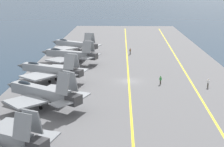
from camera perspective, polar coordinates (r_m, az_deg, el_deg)
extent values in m
plane|color=#23384C|center=(69.21, 2.79, -1.60)|extent=(2000.00, 2000.00, 0.00)
cube|color=slate|center=(69.16, 2.80, -1.44)|extent=(191.82, 45.25, 0.40)
cube|color=yellow|center=(70.47, 12.97, -1.32)|extent=(172.57, 5.52, 0.01)
cube|color=yellow|center=(69.10, 2.80, -1.28)|extent=(172.64, 0.36, 0.01)
cube|color=#38383A|center=(37.09, -12.23, -11.63)|extent=(2.37, 2.39, 1.31)
cube|color=gray|center=(43.38, -16.02, -8.64)|extent=(5.94, 5.72, 0.28)
cube|color=gray|center=(36.36, -14.72, -8.56)|extent=(1.68, 2.29, 2.78)
cube|color=gray|center=(37.49, -13.10, -7.74)|extent=(1.68, 2.29, 2.78)
cube|color=gray|center=(38.87, -10.75, -10.28)|extent=(3.25, 2.77, 0.20)
cylinder|color=#B2B2B7|center=(41.91, -17.22, -11.38)|extent=(0.16, 0.16, 1.87)
cube|color=gray|center=(55.47, -11.87, -3.01)|extent=(7.60, 10.74, 1.70)
cone|color=#5B5E60|center=(60.30, -16.39, -1.88)|extent=(2.54, 2.72, 1.62)
cube|color=#38383A|center=(50.97, -6.39, -4.36)|extent=(2.66, 2.63, 1.45)
ellipsoid|color=#232D38|center=(57.73, -14.38, -1.63)|extent=(2.29, 2.89, 0.94)
cube|color=gray|center=(53.18, -14.14, -4.54)|extent=(7.13, 7.13, 0.28)
cube|color=gray|center=(57.67, -9.18, -2.78)|extent=(6.38, 6.34, 0.28)
cube|color=gray|center=(50.38, -8.21, -1.71)|extent=(1.99, 2.38, 3.17)
cube|color=gray|center=(51.67, -6.90, -1.25)|extent=(1.99, 2.38, 3.17)
cube|color=gray|center=(49.67, -8.48, -4.94)|extent=(3.55, 3.51, 0.20)
cube|color=gray|center=(52.89, -5.21, -3.62)|extent=(3.42, 3.09, 0.20)
cylinder|color=#B2B2B7|center=(58.99, -14.75, -3.77)|extent=(0.16, 0.16, 1.52)
cylinder|color=black|center=(59.13, -14.72, -4.19)|extent=(0.50, 0.63, 0.60)
cylinder|color=#B2B2B7|center=(54.38, -11.80, -5.16)|extent=(0.16, 0.16, 1.52)
cylinder|color=black|center=(54.54, -11.78, -5.61)|extent=(0.50, 0.63, 0.60)
cylinder|color=#B2B2B7|center=(55.97, -10.07, -4.50)|extent=(0.16, 0.16, 1.52)
cylinder|color=black|center=(56.12, -10.05, -4.95)|extent=(0.50, 0.63, 0.60)
cube|color=#93999E|center=(69.59, -10.65, 0.71)|extent=(6.26, 11.23, 1.54)
cone|color=#5B5E60|center=(73.77, -14.87, 1.25)|extent=(2.25, 2.61, 1.46)
cube|color=#38383A|center=(65.75, -5.81, 0.08)|extent=(2.40, 2.46, 1.31)
ellipsoid|color=#232D38|center=(71.57, -12.95, 1.57)|extent=(1.95, 2.93, 0.85)
cube|color=#93999E|center=(66.81, -12.14, -0.39)|extent=(7.39, 7.33, 0.28)
cube|color=#93999E|center=(72.21, -8.73, 0.88)|extent=(6.28, 5.96, 0.28)
cube|color=#93999E|center=(65.25, -7.17, 1.90)|extent=(1.72, 2.37, 2.79)
cube|color=#93999E|center=(66.57, -6.41, 2.17)|extent=(1.72, 2.37, 2.79)
cube|color=#93999E|center=(64.24, -7.19, -0.31)|extent=(3.56, 3.41, 0.20)
cube|color=#93999E|center=(67.78, -5.18, 0.53)|extent=(3.27, 2.84, 0.20)
cylinder|color=#B2B2B7|center=(72.60, -13.33, -0.19)|extent=(0.16, 0.16, 1.71)
cylinder|color=black|center=(72.74, -13.31, -0.61)|extent=(0.45, 0.64, 0.60)
cylinder|color=#B2B2B7|center=(68.47, -10.33, -0.91)|extent=(0.16, 0.16, 1.71)
cylinder|color=black|center=(68.61, -10.31, -1.36)|extent=(0.45, 0.64, 0.60)
cylinder|color=#B2B2B7|center=(70.14, -9.29, -0.49)|extent=(0.16, 0.16, 1.71)
cylinder|color=black|center=(70.28, -9.27, -0.93)|extent=(0.45, 0.64, 0.60)
cube|color=gray|center=(85.05, -7.33, 3.21)|extent=(5.69, 11.34, 1.68)
cone|color=#5B5E60|center=(88.53, -11.10, 3.50)|extent=(2.27, 2.60, 1.59)
cube|color=#38383A|center=(81.91, -3.17, 2.88)|extent=(2.47, 2.43, 1.43)
ellipsoid|color=#232D38|center=(86.68, -9.36, 3.89)|extent=(1.86, 2.94, 0.92)
cube|color=gray|center=(81.77, -8.40, 2.33)|extent=(7.69, 7.46, 0.28)
cube|color=gray|center=(88.21, -5.88, 3.30)|extent=(6.46, 5.66, 0.28)
cube|color=gray|center=(81.26, -4.25, 4.35)|extent=(1.58, 2.34, 2.70)
cube|color=gray|center=(82.81, -3.70, 4.55)|extent=(1.58, 2.34, 2.70)
cube|color=gray|center=(80.15, -4.16, 2.60)|extent=(3.52, 3.31, 0.20)
cube|color=gray|center=(84.08, -2.79, 3.18)|extent=(3.16, 2.67, 0.20)
cylinder|color=#B2B2B7|center=(87.55, -9.73, 2.40)|extent=(0.16, 0.16, 1.46)
cylinder|color=black|center=(87.64, -9.72, 2.12)|extent=(0.42, 0.64, 0.60)
cylinder|color=#B2B2B7|center=(83.81, -7.00, 1.96)|extent=(0.16, 0.16, 1.46)
cylinder|color=black|center=(83.90, -6.99, 1.67)|extent=(0.42, 0.64, 0.60)
cylinder|color=#B2B2B7|center=(85.81, -6.23, 2.28)|extent=(0.16, 0.16, 1.46)
cylinder|color=black|center=(85.90, -6.23, 1.99)|extent=(0.42, 0.64, 0.60)
cube|color=#93999E|center=(99.72, -6.48, 4.87)|extent=(7.56, 11.11, 1.59)
cone|color=#5B5E60|center=(104.21, -9.47, 5.18)|extent=(2.47, 2.73, 1.51)
cube|color=#38383A|center=(95.42, -3.13, 4.51)|extent=(2.57, 2.61, 1.35)
ellipsoid|color=#232D38|center=(101.91, -8.09, 5.46)|extent=(2.26, 2.95, 0.87)
cube|color=#93999E|center=(96.90, -7.58, 4.25)|extent=(7.49, 7.49, 0.28)
cube|color=#93999E|center=(102.25, -5.06, 4.85)|extent=(6.68, 6.55, 0.28)
cube|color=#93999E|center=(95.15, -4.08, 5.84)|extent=(1.94, 2.41, 2.88)
cube|color=#93999E|center=(96.48, -3.49, 5.97)|extent=(1.94, 2.41, 2.88)
cube|color=#93999E|center=(93.97, -4.16, 4.33)|extent=(3.60, 3.55, 0.20)
cube|color=#93999E|center=(97.46, -2.61, 4.72)|extent=(3.43, 3.13, 0.20)
cylinder|color=#B2B2B7|center=(102.82, -8.39, 4.23)|extent=(0.16, 0.16, 1.46)
cylinder|color=black|center=(102.89, -8.38, 4.00)|extent=(0.50, 0.63, 0.60)
cylinder|color=#B2B2B7|center=(98.37, -6.31, 3.84)|extent=(0.16, 0.16, 1.46)
cylinder|color=black|center=(98.45, -6.30, 3.59)|extent=(0.50, 0.63, 0.60)
cylinder|color=#B2B2B7|center=(100.08, -5.51, 4.04)|extent=(0.16, 0.16, 1.46)
cylinder|color=black|center=(100.16, -5.50, 3.80)|extent=(0.50, 0.63, 0.60)
cylinder|color=#383328|center=(67.43, 8.05, -1.44)|extent=(0.24, 0.24, 0.84)
cube|color=green|center=(67.25, 8.07, -0.87)|extent=(0.44, 0.46, 0.54)
sphere|color=tan|center=(67.14, 8.08, -0.55)|extent=(0.22, 0.22, 0.22)
sphere|color=green|center=(67.13, 8.09, -0.50)|extent=(0.24, 0.24, 0.24)
cylinder|color=#383328|center=(67.25, 15.65, -1.88)|extent=(0.24, 0.24, 0.85)
cube|color=white|center=(67.06, 15.69, -1.29)|extent=(0.45, 0.45, 0.58)
sphere|color=beige|center=(66.95, 15.72, -0.95)|extent=(0.22, 0.22, 0.22)
sphere|color=white|center=(66.93, 15.72, -0.90)|extent=(0.24, 0.24, 0.24)
cylinder|color=#232328|center=(95.72, 3.04, 3.44)|extent=(0.24, 0.24, 0.89)
cube|color=brown|center=(95.58, 3.04, 3.87)|extent=(0.45, 0.45, 0.58)
sphere|color=beige|center=(95.51, 3.04, 4.12)|extent=(0.22, 0.22, 0.22)
sphere|color=brown|center=(95.49, 3.05, 4.16)|extent=(0.24, 0.24, 0.24)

